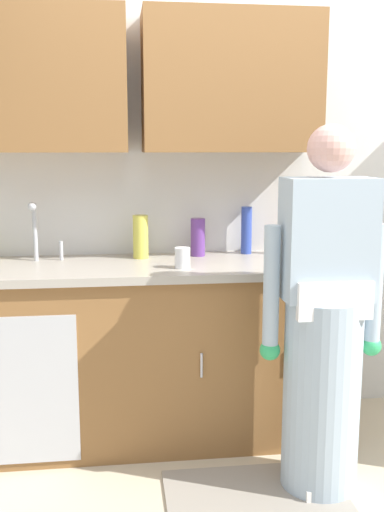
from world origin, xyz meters
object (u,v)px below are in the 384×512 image
bottle_dish_liquid (198,237)px  person_at_sink (323,340)px  bottle_cleaner_spray (289,232)px  bottle_soap (141,237)px  sponge (305,262)px  bottle_water_tall (246,230)px  sink (41,268)px  cup_by_sink (182,258)px

bottle_dish_liquid → person_at_sink: bearing=-59.9°
bottle_dish_liquid → bottle_cleaner_spray: bottle_cleaner_spray is taller
bottle_soap → sponge: bottle_soap is taller
bottle_water_tall → sponge: size_ratio=2.38×
sink → bottle_soap: sink is taller
bottle_cleaner_spray → sponge: size_ratio=2.24×
bottle_cleaner_spray → person_at_sink: bearing=-94.0°
bottle_water_tall → bottle_dish_liquid: bearing=-172.2°
bottle_water_tall → bottle_soap: bearing=-173.2°
sink → cup_by_sink: (0.70, -0.15, 0.07)m
sink → bottle_soap: size_ratio=2.17×
sink → sponge: size_ratio=4.55×
sink → cup_by_sink: sink is taller
sink → cup_by_sink: size_ratio=4.92×
bottle_dish_liquid → bottle_soap: 0.31m
person_at_sink → cup_by_sink: person_at_sink is taller
bottle_soap → cup_by_sink: size_ratio=2.27×
bottle_soap → cup_by_sink: bottle_soap is taller
sink → bottle_dish_liquid: bearing=12.3°
sink → bottle_water_tall: 1.13m
sponge → bottle_soap: bearing=159.9°
bottle_soap → bottle_cleaner_spray: bearing=0.8°
person_at_sink → bottle_soap: bearing=135.7°
sponge → person_at_sink: bearing=-96.2°
bottle_cleaner_spray → bottle_soap: bearing=-179.2°
sink → bottle_soap: 0.55m
person_at_sink → cup_by_sink: (-0.57, 0.45, 0.30)m
bottle_water_tall → sink: bearing=-168.8°
bottle_water_tall → sponge: 0.44m
bottle_dish_liquid → sponge: bearing=-33.4°
person_at_sink → bottle_dish_liquid: person_at_sink is taller
person_at_sink → bottle_water_tall: size_ratio=6.18×
bottle_water_tall → cup_by_sink: bottle_water_tall is taller
sponge → sink: bearing=173.5°
bottle_cleaner_spray → cup_by_sink: 0.70m
sink → bottle_cleaner_spray: sink is taller
bottle_water_tall → cup_by_sink: size_ratio=2.58×
bottle_soap → sponge: size_ratio=2.10×
person_at_sink → cup_by_sink: size_ratio=15.93×
person_at_sink → bottle_cleaner_spray: (0.05, 0.76, 0.37)m
bottle_cleaner_spray → cup_by_sink: (-0.63, -0.31, -0.07)m
bottle_soap → sponge: bearing=-20.1°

